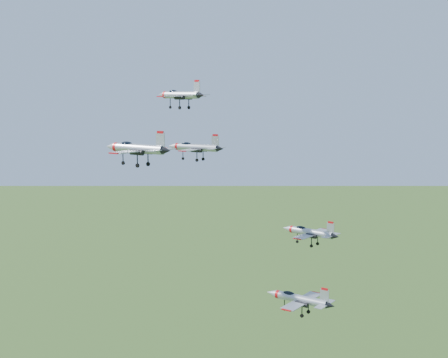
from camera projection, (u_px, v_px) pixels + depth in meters
The scene contains 5 objects.
jet_lead at pixel (180, 95), 122.76m from camera, with size 13.36×11.28×3.60m.
jet_left_high at pixel (195, 147), 111.12m from camera, with size 11.66×9.59×3.12m.
jet_right_high at pixel (136, 148), 97.06m from camera, with size 13.57×11.22×3.63m.
jet_left_low at pixel (309, 232), 111.83m from camera, with size 11.78×9.85×3.15m.
jet_right_low at pixel (299, 299), 89.98m from camera, with size 11.08×9.18×2.96m.
Camera 1 is at (58.19, -92.58, 151.23)m, focal length 50.00 mm.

